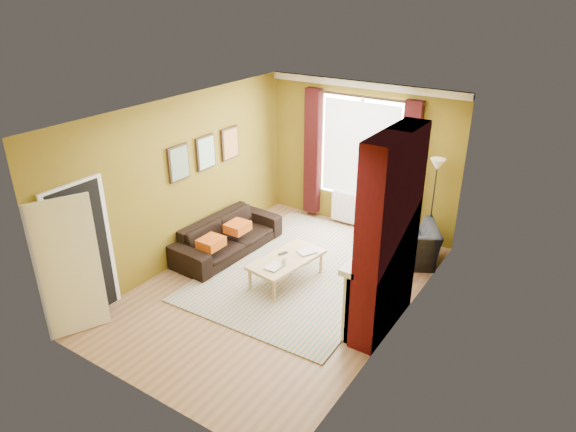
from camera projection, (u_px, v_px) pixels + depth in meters
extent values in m
plane|color=brown|center=(279.00, 287.00, 8.10)|extent=(5.50, 5.50, 0.00)
cube|color=#786317|center=(361.00, 157.00, 9.61)|extent=(3.80, 0.02, 2.80)
cube|color=#786317|center=(133.00, 294.00, 5.43)|extent=(3.80, 0.02, 2.80)
cube|color=#786317|center=(401.00, 239.00, 6.57)|extent=(0.02, 5.50, 2.80)
cube|color=#786317|center=(183.00, 181.00, 8.46)|extent=(0.02, 5.50, 2.80)
cube|color=white|center=(278.00, 112.00, 6.93)|extent=(3.80, 5.50, 0.01)
cube|color=#4D0B0E|center=(389.00, 236.00, 6.66)|extent=(0.35, 1.40, 2.80)
cube|color=white|center=(370.00, 287.00, 7.12)|extent=(0.12, 1.30, 1.10)
cube|color=white|center=(370.00, 252.00, 6.92)|extent=(0.22, 1.40, 0.08)
cube|color=white|center=(350.00, 309.00, 6.70)|extent=(0.16, 0.14, 1.04)
cube|color=white|center=(386.00, 270.00, 7.58)|extent=(0.16, 0.14, 1.04)
cube|color=black|center=(372.00, 294.00, 7.14)|extent=(0.06, 0.80, 0.90)
cube|color=black|center=(369.00, 318.00, 7.33)|extent=(0.20, 1.00, 0.06)
cube|color=white|center=(359.00, 255.00, 6.60)|extent=(0.03, 0.12, 0.16)
cube|color=#311E13|center=(368.00, 248.00, 6.79)|extent=(0.03, 0.10, 0.14)
cylinder|color=#311E13|center=(375.00, 242.00, 6.98)|extent=(0.10, 0.10, 0.12)
cube|color=#311E13|center=(378.00, 201.00, 6.57)|extent=(0.03, 0.60, 0.75)
cube|color=#AE8B3B|center=(376.00, 200.00, 6.58)|extent=(0.01, 0.52, 0.66)
cube|color=white|center=(364.00, 85.00, 9.01)|extent=(3.80, 0.08, 0.12)
cube|color=white|center=(361.00, 150.00, 9.52)|extent=(1.60, 0.04, 1.90)
cube|color=white|center=(360.00, 150.00, 9.49)|extent=(1.50, 0.02, 1.80)
cube|color=white|center=(360.00, 150.00, 9.51)|extent=(0.06, 0.04, 1.90)
cube|color=#360C0D|center=(312.00, 152.00, 10.02)|extent=(0.30, 0.16, 2.50)
cube|color=#360C0D|center=(408.00, 171.00, 9.05)|extent=(0.30, 0.16, 2.50)
cylinder|color=#311E13|center=(362.00, 97.00, 9.03)|extent=(2.30, 0.05, 0.05)
cube|color=white|center=(355.00, 210.00, 9.97)|extent=(1.00, 0.10, 0.60)
cube|color=white|center=(333.00, 206.00, 10.15)|extent=(0.04, 0.03, 0.56)
cube|color=white|center=(338.00, 207.00, 10.09)|extent=(0.04, 0.03, 0.56)
cube|color=white|center=(343.00, 208.00, 10.04)|extent=(0.04, 0.03, 0.56)
cube|color=white|center=(348.00, 210.00, 9.99)|extent=(0.04, 0.03, 0.56)
cube|color=white|center=(353.00, 211.00, 9.93)|extent=(0.04, 0.03, 0.56)
cube|color=white|center=(359.00, 212.00, 9.88)|extent=(0.04, 0.03, 0.56)
cube|color=white|center=(364.00, 213.00, 9.82)|extent=(0.04, 0.03, 0.56)
cube|color=white|center=(369.00, 215.00, 9.77)|extent=(0.04, 0.03, 0.56)
cube|color=white|center=(374.00, 216.00, 9.71)|extent=(0.04, 0.03, 0.56)
cube|color=#311E13|center=(179.00, 163.00, 8.22)|extent=(0.04, 0.44, 0.58)
cube|color=#BAD331|center=(180.00, 163.00, 8.21)|extent=(0.01, 0.38, 0.52)
cube|color=#311E13|center=(206.00, 153.00, 8.71)|extent=(0.04, 0.44, 0.58)
cube|color=#36A36B|center=(207.00, 153.00, 8.70)|extent=(0.01, 0.38, 0.52)
cube|color=#311E13|center=(230.00, 143.00, 9.21)|extent=(0.04, 0.44, 0.58)
cube|color=#B83E2E|center=(231.00, 144.00, 9.20)|extent=(0.01, 0.38, 0.52)
cube|color=white|center=(83.00, 253.00, 7.06)|extent=(0.05, 0.94, 2.06)
cube|color=black|center=(84.00, 254.00, 7.05)|extent=(0.02, 0.80, 1.98)
cube|color=white|center=(69.00, 269.00, 6.69)|extent=(0.37, 0.74, 1.98)
imported|color=#3F7333|center=(385.00, 229.00, 7.18)|extent=(0.14, 0.10, 0.27)
cube|color=#B7480F|center=(211.00, 243.00, 8.44)|extent=(0.34, 0.40, 0.16)
cube|color=#B7480F|center=(238.00, 227.00, 8.97)|extent=(0.34, 0.40, 0.16)
cube|color=teal|center=(303.00, 270.00, 8.57)|extent=(2.85, 3.88, 0.02)
imported|color=black|center=(228.00, 236.00, 9.04)|extent=(0.94, 2.16, 0.62)
imported|color=black|center=(404.00, 244.00, 8.69)|extent=(1.39, 1.34, 0.70)
cube|color=tan|center=(286.00, 260.00, 8.12)|extent=(0.81, 1.35, 0.05)
cylinder|color=tan|center=(250.00, 280.00, 7.97)|extent=(0.06, 0.06, 0.37)
cylinder|color=tan|center=(274.00, 292.00, 7.67)|extent=(0.06, 0.06, 0.37)
cylinder|color=tan|center=(298.00, 253.00, 8.75)|extent=(0.06, 0.06, 0.37)
cylinder|color=tan|center=(321.00, 263.00, 8.44)|extent=(0.06, 0.06, 0.37)
cylinder|color=#A27F46|center=(368.00, 228.00, 9.59)|extent=(0.37, 0.37, 0.39)
cylinder|color=black|center=(426.00, 251.00, 9.15)|extent=(0.33, 0.33, 0.03)
cylinder|color=black|center=(432.00, 209.00, 8.81)|extent=(0.03, 0.03, 1.60)
cone|color=beige|center=(438.00, 164.00, 8.47)|extent=(0.33, 0.33, 0.19)
imported|color=#999999|center=(269.00, 265.00, 7.89)|extent=(0.21, 0.28, 0.03)
imported|color=#999999|center=(304.00, 249.00, 8.37)|extent=(0.33, 0.37, 0.02)
imported|color=#999999|center=(284.00, 262.00, 7.91)|extent=(0.12, 0.12, 0.09)
cube|color=#272729|center=(283.00, 253.00, 8.22)|extent=(0.10, 0.17, 0.02)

